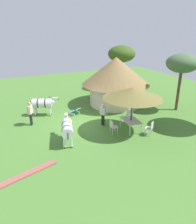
% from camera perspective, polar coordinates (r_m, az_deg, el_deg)
% --- Properties ---
extents(ground_plane, '(36.00, 36.00, 0.00)m').
position_cam_1_polar(ground_plane, '(15.64, -4.27, -2.85)').
color(ground_plane, '#4A7C32').
extents(thatched_hut, '(5.79, 5.79, 4.11)m').
position_cam_1_polar(thatched_hut, '(18.84, 4.65, 8.77)').
color(thatched_hut, beige).
rests_on(thatched_hut, ground_plane).
extents(shade_umbrella, '(3.76, 3.76, 2.92)m').
position_cam_1_polar(shade_umbrella, '(13.74, 9.07, 4.98)').
color(shade_umbrella, '#523429').
rests_on(shade_umbrella, ground_plane).
extents(patio_dining_table, '(1.64, 1.13, 0.74)m').
position_cam_1_polar(patio_dining_table, '(14.39, 8.64, -2.37)').
color(patio_dining_table, silver).
rests_on(patio_dining_table, ground_plane).
extents(patio_chair_near_hut, '(0.59, 0.60, 0.90)m').
position_cam_1_polar(patio_chair_near_hut, '(14.08, 13.52, -3.94)').
color(patio_chair_near_hut, silver).
rests_on(patio_chair_near_hut, ground_plane).
extents(patio_chair_near_lawn, '(0.59, 0.59, 0.90)m').
position_cam_1_polar(patio_chair_near_lawn, '(15.64, 8.32, -0.95)').
color(patio_chair_near_lawn, white).
rests_on(patio_chair_near_lawn, ground_plane).
extents(patio_chair_west_end, '(0.48, 0.46, 0.90)m').
position_cam_1_polar(patio_chair_west_end, '(13.91, 3.87, -3.68)').
color(patio_chair_west_end, silver).
rests_on(patio_chair_west_end, ground_plane).
extents(guest_beside_umbrella, '(0.50, 0.37, 1.55)m').
position_cam_1_polar(guest_beside_umbrella, '(14.90, 1.32, -0.18)').
color(guest_beside_umbrella, black).
rests_on(guest_beside_umbrella, ground_plane).
extents(standing_watcher, '(0.53, 0.42, 1.70)m').
position_cam_1_polar(standing_watcher, '(15.61, -17.37, 0.19)').
color(standing_watcher, black).
rests_on(standing_watcher, ground_plane).
extents(striped_lounge_chair, '(0.96, 0.83, 0.60)m').
position_cam_1_polar(striped_lounge_chair, '(17.05, -6.13, 0.10)').
color(striped_lounge_chair, teal).
rests_on(striped_lounge_chair, ground_plane).
extents(zebra_nearest_camera, '(2.26, 1.08, 1.47)m').
position_cam_1_polar(zebra_nearest_camera, '(12.78, -8.09, -4.15)').
color(zebra_nearest_camera, silver).
rests_on(zebra_nearest_camera, ground_plane).
extents(zebra_by_umbrella, '(1.24, 1.98, 1.50)m').
position_cam_1_polar(zebra_by_umbrella, '(17.14, -14.24, 2.21)').
color(zebra_by_umbrella, silver).
rests_on(zebra_by_umbrella, ground_plane).
extents(acacia_tree_right_background, '(2.90, 2.90, 4.64)m').
position_cam_1_polar(acacia_tree_right_background, '(23.96, 6.20, 14.87)').
color(acacia_tree_right_background, '#482B21').
rests_on(acacia_tree_right_background, ground_plane).
extents(acacia_tree_left_background, '(2.46, 2.46, 4.55)m').
position_cam_1_polar(acacia_tree_left_background, '(18.30, 21.20, 11.70)').
color(acacia_tree_left_background, brown).
rests_on(acacia_tree_left_background, ground_plane).
extents(brick_patio_kerb, '(1.12, 2.79, 0.08)m').
position_cam_1_polar(brick_patio_kerb, '(11.02, -17.66, -15.00)').
color(brick_patio_kerb, '#9D564C').
rests_on(brick_patio_kerb, ground_plane).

